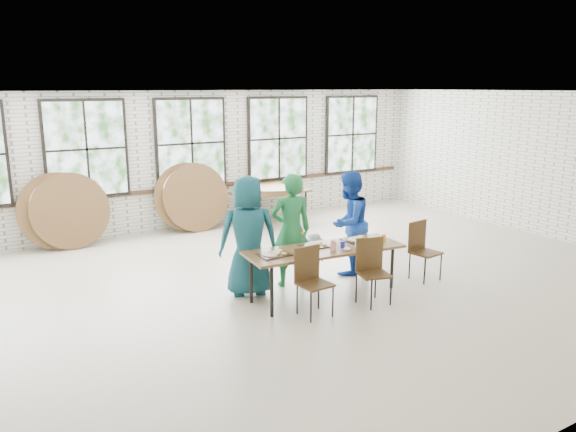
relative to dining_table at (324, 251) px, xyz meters
name	(u,v)px	position (x,y,z in m)	size (l,w,h in m)	color
room	(191,146)	(-0.06, 4.98, 1.14)	(12.00, 12.00, 12.00)	#B4A98F
dining_table	(324,251)	(0.00, 0.00, 0.00)	(2.47, 1.04, 0.74)	brown
chair_near_left	(311,275)	(-0.56, -0.48, -0.13)	(0.45, 0.43, 0.95)	#432E16
chair_near_right	(371,265)	(0.43, -0.57, -0.13)	(0.51, 0.50, 0.95)	#432E16
chair_spare	(421,245)	(1.80, -0.18, -0.13)	(0.47, 0.46, 0.95)	#432E16
adult_teal	(248,236)	(-0.93, 0.65, 0.22)	(0.89, 0.58, 1.82)	#1A6463
adult_green	(291,230)	(-0.18, 0.65, 0.21)	(0.65, 0.43, 1.79)	#1D6F38
toddler	(314,257)	(0.26, 0.65, -0.30)	(0.50, 0.29, 0.78)	#121C3A
adult_blue	(349,223)	(0.95, 0.65, 0.18)	(0.84, 0.66, 1.73)	#163D9D
storage_table	(271,193)	(1.65, 4.47, 0.00)	(1.81, 0.78, 0.74)	brown
tabletop_clutter	(333,246)	(0.13, -0.03, 0.08)	(2.06, 0.65, 0.11)	black
round_tops_stacked	(271,188)	(1.65, 4.47, 0.12)	(1.50, 1.50, 0.13)	brown
round_tops_leaning	(132,204)	(-1.50, 4.72, 0.05)	(4.31, 0.48, 1.48)	brown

